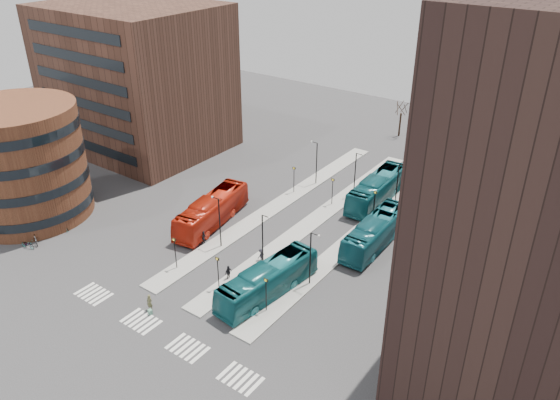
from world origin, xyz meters
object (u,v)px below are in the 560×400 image
Objects in this scene: teal_bus_b at (377,189)px; commuter_c at (261,255)px; teal_bus_c at (376,232)px; commuter_b at (228,273)px; suitcase at (150,312)px; traveller at (150,303)px; bicycle_mid at (36,240)px; bicycle_near at (28,244)px; teal_bus_d at (429,180)px; commuter_a at (203,237)px; teal_bus_a at (268,280)px; bicycle_far at (63,228)px; red_bus at (212,211)px.

teal_bus_b reaches higher than commuter_c.
teal_bus_c is 7.46× the size of commuter_b.
teal_bus_b is 7.92× the size of commuter_b.
commuter_b is at bearing 85.06° from suitcase.
teal_bus_c reaches higher than traveller.
traveller is 8.63m from commuter_b.
bicycle_near is at bearing -157.01° from bicycle_mid.
teal_bus_b is 1.06× the size of teal_bus_c.
teal_bus_c reaches higher than teal_bus_d.
commuter_a is at bearing -117.98° from teal_bus_d.
teal_bus_a is 0.99× the size of teal_bus_c.
teal_bus_c is at bearing -31.38° from bicycle_mid.
teal_bus_d reaches higher than suitcase.
suitcase is 0.04× the size of teal_bus_a.
teal_bus_b is 33.50m from traveller.
bicycle_mid is 3.62m from bicycle_far.
commuter_c is at bearing 61.12° from traveller.
commuter_c is (-3.84, -19.87, -1.08)m from teal_bus_b.
teal_bus_a reaches higher than traveller.
traveller is at bearing 162.61° from commuter_b.
teal_bus_d is at bearing 89.39° from teal_bus_a.
traveller is 1.10× the size of bicycle_far.
teal_bus_c is 6.74× the size of bicycle_near.
bicycle_mid is at bearing -126.96° from teal_bus_d.
traveller is (-7.37, -32.67, -0.97)m from teal_bus_b.
teal_bus_d is (4.22, 7.11, -0.27)m from teal_bus_b.
teal_bus_a is 24.13m from teal_bus_b.
teal_bus_d is (3.92, 31.24, -0.14)m from teal_bus_a.
commuter_a is at bearing 64.20° from commuter_b.
teal_bus_a is at bearing -37.01° from red_bus.
traveller reaches higher than commuter_a.
suitcase is 0.32× the size of commuter_c.
teal_bus_b reaches higher than bicycle_far.
suitcase is at bearing 166.14° from commuter_b.
teal_bus_c is 8.22× the size of commuter_c.
red_bus reaches higher than teal_bus_c.
teal_bus_d is 47.42m from bicycle_far.
commuter_a is 0.88× the size of bicycle_mid.
traveller is 1.15× the size of commuter_c.
teal_bus_b is 20.27m from commuter_c.
bicycle_mid is at bearing -12.45° from bicycle_near.
bicycle_mid is (-22.34, -7.78, -0.29)m from commuter_b.
red_bus is 7.06× the size of bicycle_mid.
teal_bus_c is at bearing -66.37° from teal_bus_b.
bicycle_near reaches higher than bicycle_far.
traveller is 1.04× the size of commuter_b.
teal_bus_c is (11.65, 23.39, 1.48)m from suitcase.
bicycle_mid is at bearing 27.81° from commuter_a.
bicycle_far is (-26.84, -28.70, -1.42)m from teal_bus_b.
commuter_c is at bearing -26.35° from red_bus.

